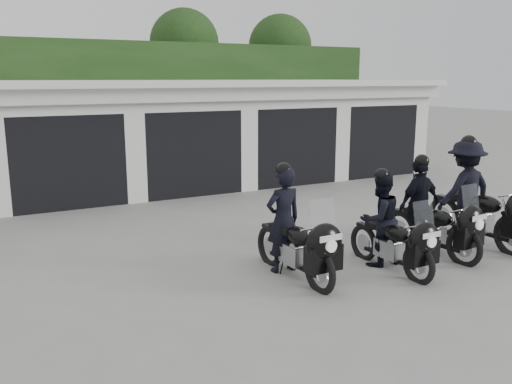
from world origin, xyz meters
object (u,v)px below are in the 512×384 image
police_bike_b (386,226)px  police_bike_c (427,211)px  police_bike_a (293,232)px  police_bike_d (472,196)px

police_bike_b → police_bike_c: size_ratio=0.94×
police_bike_a → police_bike_b: (1.54, -0.35, -0.02)m
police_bike_a → police_bike_c: bearing=-3.6°
police_bike_b → police_bike_c: (1.16, 0.29, 0.05)m
police_bike_b → police_bike_c: police_bike_c is taller
police_bike_a → police_bike_b: bearing=-15.2°
police_bike_a → police_bike_b: police_bike_a is taller
police_bike_d → police_bike_a: bearing=-180.0°
police_bike_a → police_bike_c: police_bike_a is taller
police_bike_c → police_bike_a: bearing=172.2°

